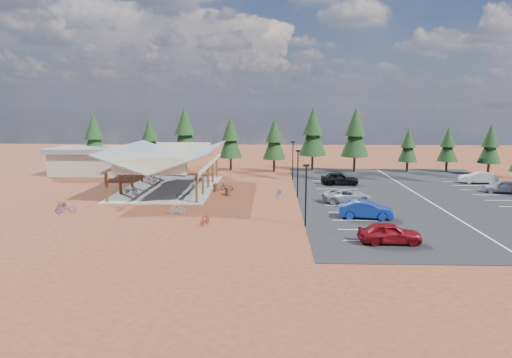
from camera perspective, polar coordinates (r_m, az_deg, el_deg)
name	(u,v)px	position (r m, az deg, el deg)	size (l,w,h in m)	color
ground	(250,201)	(47.54, -0.71, -2.75)	(140.00, 140.00, 0.00)	#5D2518
asphalt_lot	(421,196)	(52.97, 19.89, -2.04)	(27.00, 44.00, 0.04)	black
concrete_pad	(170,188)	(55.71, -10.68, -1.09)	(10.60, 18.60, 0.10)	gray
bike_pavilion	(169,157)	(55.18, -10.80, 2.77)	(11.65, 19.40, 4.97)	#4F2B16
outbuilding	(90,160)	(70.04, -19.99, 2.22)	(11.00, 7.00, 3.90)	#ADA593
lamp_post_0	(306,191)	(37.20, 6.26, -1.47)	(0.50, 0.25, 5.14)	black
lamp_post_1	(298,170)	(49.02, 5.25, 1.11)	(0.50, 0.25, 5.14)	black
lamp_post_2	(293,158)	(60.91, 4.63, 2.68)	(0.50, 0.25, 5.14)	black
trash_bin_0	(228,191)	(50.43, -3.55, -1.55)	(0.60, 0.60, 0.90)	#492B1A
trash_bin_1	(216,187)	(52.95, -5.05, -1.06)	(0.60, 0.60, 0.90)	#492B1A
pine_0	(94,136)	(73.06, -19.59, 5.06)	(3.70, 3.70, 8.63)	#382314
pine_1	(150,138)	(72.11, -13.12, 4.98)	(3.42, 3.42, 7.96)	#382314
pine_2	(185,131)	(70.40, -8.87, 5.89)	(4.17, 4.17, 9.72)	#382314
pine_3	(231,138)	(69.49, -3.20, 5.20)	(3.54, 3.54, 8.24)	#382314
pine_4	(274,139)	(67.82, 2.30, 4.99)	(3.44, 3.44, 8.02)	#382314
pine_5	(313,132)	(69.74, 7.13, 5.89)	(4.16, 4.16, 9.70)	#382314
pine_6	(355,133)	(69.31, 12.32, 5.70)	(4.14, 4.14, 9.63)	#382314
pine_7	(408,145)	(71.28, 18.49, 4.01)	(2.82, 2.82, 6.58)	#382314
pine_8	(448,144)	(73.39, 22.85, 4.00)	(2.91, 2.91, 6.78)	#382314
pine_13	(490,144)	(72.35, 27.23, 3.89)	(3.13, 3.13, 7.29)	#382314
bike_0	(130,191)	(51.98, -15.51, -1.41)	(0.64, 1.82, 0.96)	black
bike_1	(130,189)	(52.98, -15.43, -1.25)	(0.41, 1.47, 0.88)	gray
bike_2	(156,180)	(58.12, -12.34, -0.18)	(0.65, 1.87, 0.98)	navy
bike_3	(151,178)	(60.64, -13.05, 0.17)	(0.46, 1.62, 0.97)	maroon
bike_4	(184,194)	(48.72, -8.95, -1.91)	(0.59, 1.69, 0.89)	black
bike_5	(196,185)	(54.15, -7.52, -0.73)	(0.46, 1.62, 0.97)	#9EA3A6
bike_6	(198,179)	(58.73, -7.32, -0.02)	(0.56, 1.59, 0.84)	#194193
bike_7	(204,178)	(59.48, -6.49, 0.15)	(0.44, 1.54, 0.93)	maroon
bike_8	(62,205)	(47.26, -23.13, -3.01)	(0.60, 1.71, 0.90)	black
bike_10	(66,208)	(45.61, -22.71, -3.37)	(0.62, 1.79, 0.94)	navy
bike_11	(205,220)	(38.13, -6.41, -5.10)	(0.42, 1.49, 0.90)	maroon
bike_13	(177,209)	(42.32, -9.84, -3.71)	(0.45, 1.59, 0.96)	#999DA1
bike_14	(279,192)	(50.24, 2.87, -1.61)	(0.58, 1.66, 0.87)	navy
bike_16	(227,187)	(53.43, -3.68, -0.97)	(0.58, 1.65, 0.87)	black
car_0	(390,233)	(34.20, 16.36, -6.48)	(1.79, 4.46, 1.52)	maroon
car_1	(366,210)	(41.06, 13.54, -3.76)	(1.63, 4.66, 1.54)	navy
car_2	(347,196)	(47.46, 11.31, -2.05)	(2.29, 4.96, 1.38)	gray
car_4	(340,178)	(57.77, 10.40, 0.07)	(1.87, 4.65, 1.58)	black
car_8	(503,186)	(58.78, 28.45, -0.81)	(1.70, 4.24, 1.44)	#A6A8AE
car_9	(478,177)	(64.49, 26.01, 0.17)	(1.57, 4.50, 1.48)	#B3B3B3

